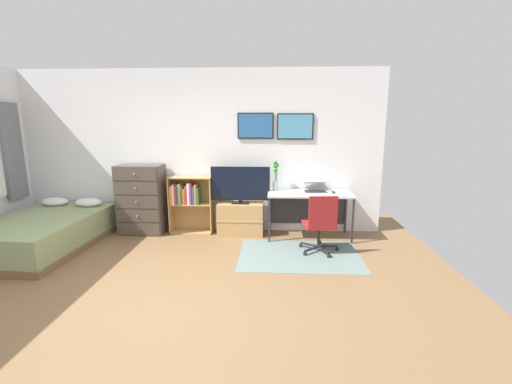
{
  "coord_description": "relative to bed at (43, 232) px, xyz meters",
  "views": [
    {
      "loc": [
        1.28,
        -3.31,
        1.86
      ],
      "look_at": [
        1.02,
        1.5,
        0.86
      ],
      "focal_mm": 24.03,
      "sensor_mm": 36.0,
      "label": 1
    }
  ],
  "objects": [
    {
      "name": "ground_plane",
      "position": [
        2.14,
        -1.36,
        -0.24
      ],
      "size": [
        7.2,
        7.2,
        0.0
      ],
      "primitive_type": "plane",
      "color": "brown"
    },
    {
      "name": "office_chair",
      "position": [
        4.08,
        0.0,
        0.22
      ],
      "size": [
        0.57,
        0.58,
        0.86
      ],
      "rotation": [
        0.0,
        0.0,
        0.11
      ],
      "color": "#232326",
      "rests_on": "ground_plane"
    },
    {
      "name": "television",
      "position": [
        2.87,
        0.79,
        0.6
      ],
      "size": [
        0.96,
        0.16,
        0.61
      ],
      "color": "black",
      "rests_on": "tv_stand"
    },
    {
      "name": "tv_stand",
      "position": [
        2.87,
        0.81,
        0.03
      ],
      "size": [
        0.75,
        0.41,
        0.53
      ],
      "color": "tan",
      "rests_on": "ground_plane"
    },
    {
      "name": "dresser",
      "position": [
        1.2,
        0.79,
        0.34
      ],
      "size": [
        0.74,
        0.46,
        1.15
      ],
      "color": "#4C4238",
      "rests_on": "ground_plane"
    },
    {
      "name": "laptop",
      "position": [
        4.08,
        0.83,
        0.56
      ],
      "size": [
        0.4,
        0.43,
        0.16
      ],
      "rotation": [
        0.0,
        0.0,
        0.08
      ],
      "color": "#B7B7BC",
      "rests_on": "desk"
    },
    {
      "name": "wall_back_with_posters",
      "position": [
        2.16,
        1.07,
        1.12
      ],
      "size": [
        6.12,
        0.09,
        2.7
      ],
      "color": "white",
      "rests_on": "ground_plane"
    },
    {
      "name": "bamboo_vase",
      "position": [
        3.44,
        0.89,
        0.74
      ],
      "size": [
        0.1,
        0.1,
        0.49
      ],
      "color": "silver",
      "rests_on": "desk"
    },
    {
      "name": "computer_mouse",
      "position": [
        4.36,
        0.7,
        0.52
      ],
      "size": [
        0.06,
        0.1,
        0.03
      ],
      "primitive_type": "ellipsoid",
      "color": "#262628",
      "rests_on": "desk"
    },
    {
      "name": "desk",
      "position": [
        3.99,
        0.79,
        0.37
      ],
      "size": [
        1.34,
        0.6,
        0.74
      ],
      "color": "silver",
      "rests_on": "ground_plane"
    },
    {
      "name": "bed",
      "position": [
        0.0,
        0.0,
        0.0
      ],
      "size": [
        1.42,
        2.06,
        0.6
      ],
      "rotation": [
        0.0,
        0.0,
        -0.04
      ],
      "color": "brown",
      "rests_on": "ground_plane"
    },
    {
      "name": "area_rug",
      "position": [
        3.79,
        -0.1,
        -0.24
      ],
      "size": [
        1.7,
        1.2,
        0.01
      ],
      "primitive_type": "cube",
      "color": "slate",
      "rests_on": "ground_plane"
    },
    {
      "name": "bookshelf",
      "position": [
        1.98,
        0.85,
        0.33
      ],
      "size": [
        0.71,
        0.3,
        0.96
      ],
      "color": "tan",
      "rests_on": "ground_plane"
    }
  ]
}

